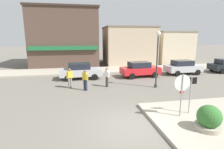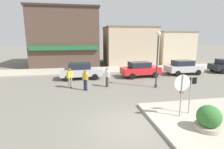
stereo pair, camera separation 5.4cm
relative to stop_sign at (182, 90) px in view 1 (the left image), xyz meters
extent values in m
plane|color=#6B665B|center=(-2.57, -0.27, -1.52)|extent=(160.00, 160.00, 0.00)
cube|color=#A89E8C|center=(1.67, -0.39, -1.44)|extent=(6.40, 4.80, 0.15)
cube|color=#A89E8C|center=(-2.57, 13.59, -1.44)|extent=(80.00, 4.00, 0.15)
cylinder|color=#9E9EA3|center=(0.00, -0.01, -0.37)|extent=(0.07, 0.07, 2.30)
cylinder|color=red|center=(0.00, 0.01, 0.35)|extent=(0.76, 0.04, 0.76)
cylinder|color=white|center=(0.00, 0.00, 0.35)|extent=(0.82, 0.04, 0.82)
cube|color=red|center=(0.00, 0.01, -0.13)|extent=(0.20, 0.02, 0.11)
cylinder|color=#9E9EA3|center=(0.65, 0.24, -0.47)|extent=(0.06, 0.06, 2.10)
cube|color=black|center=(0.65, 0.25, 0.36)|extent=(0.60, 0.04, 0.34)
cube|color=white|center=(0.65, 0.26, 0.36)|extent=(0.54, 0.03, 0.29)
cube|color=black|center=(0.65, 0.26, 0.36)|extent=(0.34, 0.02, 0.08)
cylinder|color=#ADA38E|center=(0.48, -1.39, -1.34)|extent=(1.10, 1.10, 0.35)
sphere|color=#336B2D|center=(0.48, -1.39, -0.79)|extent=(1.00, 1.00, 1.00)
cylinder|color=#333833|center=(1.22, 5.53, 0.58)|extent=(0.12, 0.12, 4.20)
cylinder|color=#333833|center=(1.22, 5.53, -1.40)|extent=(0.24, 0.24, 0.24)
sphere|color=white|center=(1.22, 5.53, 2.79)|extent=(0.36, 0.36, 0.36)
cone|color=#333833|center=(1.22, 5.53, 2.94)|extent=(0.32, 0.32, 0.18)
cube|color=#B7B7BC|center=(-4.75, 9.73, -0.85)|extent=(4.05, 1.82, 0.66)
cube|color=#1E232D|center=(-4.90, 9.72, -0.24)|extent=(2.12, 1.46, 0.56)
cylinder|color=black|center=(-3.54, 10.61, -1.22)|extent=(0.61, 0.20, 0.60)
cylinder|color=black|center=(-3.49, 8.92, -1.22)|extent=(0.61, 0.20, 0.60)
cylinder|color=black|center=(-6.02, 10.54, -1.22)|extent=(0.61, 0.20, 0.60)
cylinder|color=black|center=(-5.97, 8.84, -1.22)|extent=(0.61, 0.20, 0.60)
cube|color=red|center=(1.30, 9.52, -0.85)|extent=(4.14, 2.05, 0.66)
cube|color=#1E232D|center=(1.15, 9.51, -0.24)|extent=(2.20, 1.57, 0.56)
cylinder|color=black|center=(2.46, 10.48, -1.22)|extent=(0.61, 0.23, 0.60)
cylinder|color=black|center=(2.61, 8.79, -1.22)|extent=(0.61, 0.23, 0.60)
cylinder|color=black|center=(-0.01, 10.26, -1.22)|extent=(0.61, 0.23, 0.60)
cylinder|color=black|center=(0.14, 8.56, -1.22)|extent=(0.61, 0.23, 0.60)
cube|color=#B7B7BC|center=(6.42, 9.91, -0.85)|extent=(4.09, 1.92, 0.66)
cube|color=#1E232D|center=(6.27, 9.90, -0.24)|extent=(2.15, 1.51, 0.56)
cylinder|color=black|center=(7.61, 10.82, -1.22)|extent=(0.61, 0.21, 0.60)
cylinder|color=black|center=(7.71, 9.13, -1.22)|extent=(0.61, 0.21, 0.60)
cylinder|color=black|center=(5.14, 10.69, -1.22)|extent=(0.61, 0.21, 0.60)
cylinder|color=black|center=(5.23, 8.99, -1.22)|extent=(0.61, 0.21, 0.60)
cylinder|color=black|center=(10.90, 10.89, -1.22)|extent=(0.60, 0.19, 0.60)
cylinder|color=black|center=(10.89, 9.19, -1.22)|extent=(0.60, 0.19, 0.60)
cylinder|color=#4C473D|center=(-2.70, 6.54, -1.09)|extent=(0.16, 0.16, 0.85)
cylinder|color=#4C473D|center=(-2.64, 6.37, -1.09)|extent=(0.16, 0.16, 0.85)
cube|color=white|center=(-2.67, 6.46, -0.40)|extent=(0.34, 0.42, 0.54)
sphere|color=#9E7051|center=(-2.67, 6.46, -0.02)|extent=(0.22, 0.22, 0.22)
cylinder|color=white|center=(-2.76, 6.67, -0.45)|extent=(0.12, 0.12, 0.52)
cylinder|color=white|center=(-2.59, 6.24, -0.45)|extent=(0.12, 0.12, 0.52)
cylinder|color=gray|center=(-5.75, 6.60, -1.09)|extent=(0.16, 0.16, 0.85)
cylinder|color=gray|center=(-5.58, 6.67, -1.09)|extent=(0.16, 0.16, 0.85)
cube|color=gold|center=(-5.66, 6.64, -0.40)|extent=(0.42, 0.35, 0.54)
sphere|color=brown|center=(-5.66, 6.64, -0.02)|extent=(0.22, 0.22, 0.22)
cylinder|color=gold|center=(-5.87, 6.54, -0.45)|extent=(0.12, 0.12, 0.52)
cylinder|color=gold|center=(-5.46, 6.73, -0.45)|extent=(0.12, 0.12, 0.52)
cylinder|color=#2D334C|center=(-4.54, 5.80, -1.09)|extent=(0.16, 0.16, 0.85)
cylinder|color=#2D334C|center=(-4.40, 5.68, -1.09)|extent=(0.16, 0.16, 0.85)
cube|color=gold|center=(-4.47, 5.74, -0.40)|extent=(0.42, 0.40, 0.54)
sphere|color=brown|center=(-4.47, 5.74, -0.02)|extent=(0.22, 0.22, 0.22)
cylinder|color=gold|center=(-4.65, 5.89, -0.45)|extent=(0.13, 0.13, 0.52)
cylinder|color=gold|center=(-4.30, 5.59, -0.45)|extent=(0.13, 0.13, 0.52)
cube|color=brown|center=(-6.72, 19.99, 2.35)|extent=(8.93, 8.81, 7.73)
cube|color=#1E6638|center=(-6.72, 15.44, 1.18)|extent=(8.49, 0.40, 0.50)
cube|color=#352721|center=(-6.72, 19.99, 6.33)|extent=(9.20, 9.08, 0.24)
cube|color=tan|center=(2.54, 18.50, 1.16)|extent=(7.15, 5.95, 5.35)
cube|color=#716452|center=(2.54, 18.50, 3.94)|extent=(7.29, 6.07, 0.20)
cube|color=beige|center=(9.72, 19.13, 0.86)|extent=(5.39, 5.89, 4.75)
cube|color=gray|center=(9.72, 19.13, 3.33)|extent=(5.49, 6.01, 0.20)
camera|label=1|loc=(-4.84, -7.38, 2.50)|focal=28.00mm
camera|label=2|loc=(-4.79, -7.39, 2.50)|focal=28.00mm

